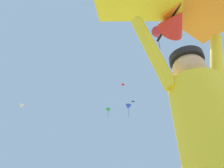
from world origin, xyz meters
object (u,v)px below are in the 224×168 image
(kite_flyer_person, at_px, (212,151))
(distant_kite_red_low_left, at_px, (157,33))
(distant_kite_blue_mid_left, at_px, (128,107))
(distant_kite_black_far_center, at_px, (133,101))
(distant_kite_green_overhead_distant, at_px, (108,110))
(distant_kite_white_high_right, at_px, (21,106))
(distant_kite_red_low_right, at_px, (123,84))
(held_stunt_kite, at_px, (177,5))

(kite_flyer_person, bearing_deg, distant_kite_red_low_left, 57.96)
(distant_kite_blue_mid_left, bearing_deg, distant_kite_black_far_center, 49.03)
(distant_kite_green_overhead_distant, relative_size, distant_kite_white_high_right, 0.72)
(kite_flyer_person, bearing_deg, distant_kite_red_low_right, 72.85)
(distant_kite_red_low_left, xyz_separation_m, distant_kite_blue_mid_left, (1.88, 15.99, -0.70))
(held_stunt_kite, bearing_deg, kite_flyer_person, 90.62)
(distant_kite_blue_mid_left, bearing_deg, distant_kite_red_low_left, -96.71)
(distant_kite_red_low_right, bearing_deg, distant_kite_red_low_left, -91.79)
(kite_flyer_person, height_order, distant_kite_blue_mid_left, distant_kite_blue_mid_left)
(held_stunt_kite, relative_size, distant_kite_red_low_left, 0.53)
(distant_kite_blue_mid_left, bearing_deg, kite_flyer_person, -108.70)
(distant_kite_black_far_center, bearing_deg, distant_kite_red_low_left, -101.44)
(held_stunt_kite, xyz_separation_m, distant_kite_red_low_right, (8.12, 26.39, 17.85))
(distant_kite_blue_mid_left, bearing_deg, distant_kite_white_high_right, 162.27)
(distant_kite_green_overhead_distant, bearing_deg, distant_kite_red_low_left, -76.27)
(held_stunt_kite, bearing_deg, distant_kite_red_low_right, 72.90)
(distant_kite_white_high_right, bearing_deg, kite_flyer_person, -75.54)
(distant_kite_white_high_right, bearing_deg, held_stunt_kite, -75.57)
(distant_kite_red_low_right, bearing_deg, distant_kite_green_overhead_distant, -140.26)
(held_stunt_kite, xyz_separation_m, distant_kite_black_far_center, (11.33, 30.36, 17.12))
(held_stunt_kite, distance_m, distant_kite_black_far_center, 36.65)
(kite_flyer_person, distance_m, distant_kite_red_low_left, 21.99)
(kite_flyer_person, relative_size, distant_kite_black_far_center, 2.35)
(kite_flyer_person, height_order, distant_kite_white_high_right, distant_kite_white_high_right)
(distant_kite_red_low_right, relative_size, distant_kite_white_high_right, 0.29)
(distant_kite_black_far_center, bearing_deg, distant_kite_blue_mid_left, -130.97)
(held_stunt_kite, xyz_separation_m, distant_kite_red_low_left, (7.68, 12.34, 15.34))
(kite_flyer_person, xyz_separation_m, distant_kite_red_low_right, (8.12, 26.32, 19.05))
(held_stunt_kite, height_order, distant_kite_white_high_right, distant_kite_white_high_right)
(distant_kite_black_far_center, height_order, distant_kite_white_high_right, distant_kite_black_far_center)
(kite_flyer_person, distance_m, held_stunt_kite, 1.21)
(distant_kite_blue_mid_left, distance_m, distant_kite_black_far_center, 3.66)
(distant_kite_green_overhead_distant, bearing_deg, distant_kite_white_high_right, 142.58)
(kite_flyer_person, bearing_deg, distant_kite_white_high_right, 104.46)
(kite_flyer_person, xyz_separation_m, distant_kite_red_low_left, (7.68, 12.27, 16.55))
(distant_kite_red_low_right, bearing_deg, distant_kite_black_far_center, 51.06)
(held_stunt_kite, height_order, distant_kite_red_low_left, distant_kite_red_low_left)
(distant_kite_red_low_left, bearing_deg, distant_kite_white_high_right, 127.02)
(distant_kite_black_far_center, height_order, distant_kite_red_low_right, distant_kite_red_low_right)
(distant_kite_red_low_right, xyz_separation_m, distant_kite_white_high_right, (-16.92, 7.81, -2.43))
(distant_kite_red_low_right, distance_m, distant_kite_white_high_right, 18.79)
(held_stunt_kite, bearing_deg, distant_kite_blue_mid_left, 71.35)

